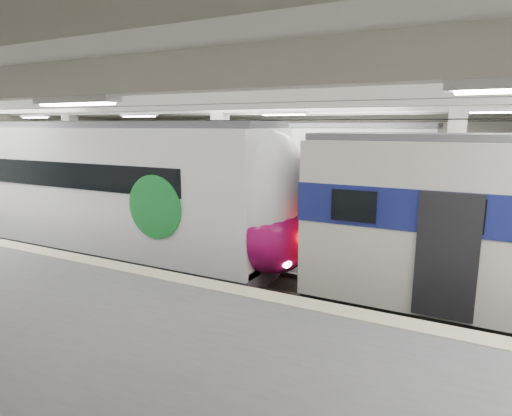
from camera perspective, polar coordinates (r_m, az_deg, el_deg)
The scene contains 3 objects.
station_hall at distance 10.66m, azimuth -4.40°, elevation 3.83°, with size 36.00×24.00×5.75m.
modern_emu at distance 15.10m, azimuth -16.64°, elevation 1.91°, with size 14.63×3.02×4.68m.
far_train at distance 18.44m, azimuth -0.32°, elevation 4.25°, with size 14.62×3.11×4.63m.
Camera 1 is at (5.54, -10.75, 4.58)m, focal length 30.00 mm.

